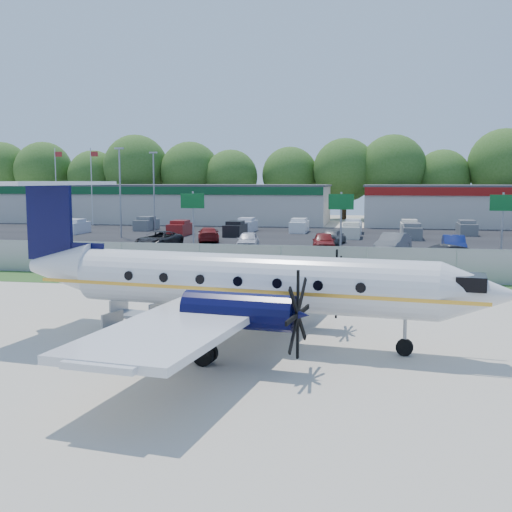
# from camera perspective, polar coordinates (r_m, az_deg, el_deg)

# --- Properties ---
(ground) EXTENTS (170.00, 170.00, 0.00)m
(ground) POSITION_cam_1_polar(r_m,az_deg,el_deg) (24.63, -2.61, -6.94)
(ground) COLOR beige
(ground) RESTS_ON ground
(grass_verge) EXTENTS (170.00, 4.00, 0.02)m
(grass_verge) POSITION_cam_1_polar(r_m,az_deg,el_deg) (36.18, 1.76, -2.51)
(grass_verge) COLOR #2D561E
(grass_verge) RESTS_ON ground
(access_road) EXTENTS (170.00, 8.00, 0.02)m
(access_road) POSITION_cam_1_polar(r_m,az_deg,el_deg) (43.04, 3.21, -1.02)
(access_road) COLOR black
(access_road) RESTS_ON ground
(parking_lot) EXTENTS (170.00, 32.00, 0.02)m
(parking_lot) POSITION_cam_1_polar(r_m,az_deg,el_deg) (63.79, 5.67, 1.49)
(parking_lot) COLOR black
(parking_lot) RESTS_ON ground
(perimeter_fence) EXTENTS (120.00, 0.06, 1.99)m
(perimeter_fence) POSITION_cam_1_polar(r_m,az_deg,el_deg) (38.00, 2.24, -0.55)
(perimeter_fence) COLOR gray
(perimeter_fence) RESTS_ON ground
(building_west) EXTENTS (46.40, 12.40, 5.24)m
(building_west) POSITION_cam_1_polar(r_m,az_deg,el_deg) (90.29, -8.44, 4.65)
(building_west) COLOR beige
(building_west) RESTS_ON ground
(sign_left) EXTENTS (1.80, 0.26, 5.00)m
(sign_left) POSITION_cam_1_polar(r_m,az_deg,el_deg) (48.18, -5.64, 4.08)
(sign_left) COLOR gray
(sign_left) RESTS_ON ground
(sign_mid) EXTENTS (1.80, 0.26, 5.00)m
(sign_mid) POSITION_cam_1_polar(r_m,az_deg,el_deg) (46.31, 7.57, 3.95)
(sign_mid) COLOR gray
(sign_mid) RESTS_ON ground
(sign_right) EXTENTS (1.80, 0.26, 5.00)m
(sign_right) POSITION_cam_1_polar(r_m,az_deg,el_deg) (47.01, 21.10, 3.60)
(sign_right) COLOR gray
(sign_right) RESTS_ON ground
(flagpole_west) EXTENTS (1.06, 0.12, 10.00)m
(flagpole_west) POSITION_cam_1_polar(r_m,az_deg,el_deg) (88.58, -17.32, 6.33)
(flagpole_west) COLOR silver
(flagpole_west) RESTS_ON ground
(flagpole_east) EXTENTS (1.06, 0.12, 10.00)m
(flagpole_east) POSITION_cam_1_polar(r_m,az_deg,el_deg) (86.35, -14.37, 6.42)
(flagpole_east) COLOR silver
(flagpole_east) RESTS_ON ground
(light_pole_nw) EXTENTS (0.90, 0.35, 9.09)m
(light_pole_nw) POSITION_cam_1_polar(r_m,az_deg,el_deg) (66.39, -11.99, 6.09)
(light_pole_nw) COLOR gray
(light_pole_nw) RESTS_ON ground
(light_pole_sw) EXTENTS (0.90, 0.35, 9.09)m
(light_pole_sw) POSITION_cam_1_polar(r_m,az_deg,el_deg) (75.72, -9.07, 6.22)
(light_pole_sw) COLOR gray
(light_pole_sw) RESTS_ON ground
(tree_line) EXTENTS (112.00, 6.00, 14.00)m
(tree_line) POSITION_cam_1_polar(r_m,az_deg,el_deg) (97.61, 7.43, 3.27)
(tree_line) COLOR #2F5719
(tree_line) RESTS_ON ground
(aircraft) EXTENTS (18.87, 18.55, 5.78)m
(aircraft) POSITION_cam_1_polar(r_m,az_deg,el_deg) (22.95, -1.42, -2.26)
(aircraft) COLOR silver
(aircraft) RESTS_ON ground
(baggage_cart_near) EXTENTS (2.20, 1.62, 1.03)m
(baggage_cart_near) POSITION_cam_1_polar(r_m,az_deg,el_deg) (26.31, -10.43, -5.09)
(baggage_cart_near) COLOR gray
(baggage_cart_near) RESTS_ON ground
(baggage_cart_far) EXTENTS (2.19, 1.67, 1.02)m
(baggage_cart_far) POSITION_cam_1_polar(r_m,az_deg,el_deg) (23.71, -10.91, -6.42)
(baggage_cart_far) COLOR gray
(baggage_cart_far) RESTS_ON ground
(cone_starboard_wing) EXTENTS (0.43, 0.43, 0.61)m
(cone_starboard_wing) POSITION_cam_1_polar(r_m,az_deg,el_deg) (35.69, -1.84, -2.18)
(cone_starboard_wing) COLOR orange
(cone_starboard_wing) RESTS_ON ground
(road_car_mid) EXTENTS (5.09, 3.55, 1.59)m
(road_car_mid) POSITION_cam_1_polar(r_m,az_deg,el_deg) (43.88, 16.18, -1.15)
(road_car_mid) COLOR black
(road_car_mid) RESTS_ON ground
(parked_car_a) EXTENTS (3.30, 5.65, 1.48)m
(parked_car_a) POSITION_cam_1_polar(r_m,az_deg,el_deg) (55.80, -8.63, 0.68)
(parked_car_a) COLOR black
(parked_car_a) RESTS_ON ground
(parked_car_b) EXTENTS (2.32, 4.64, 1.52)m
(parked_car_b) POSITION_cam_1_polar(r_m,az_deg,el_deg) (54.26, -0.71, 0.59)
(parked_car_b) COLOR silver
(parked_car_b) RESTS_ON ground
(parked_car_c) EXTENTS (2.26, 4.73, 1.56)m
(parked_car_c) POSITION_cam_1_polar(r_m,az_deg,el_deg) (53.36, 6.03, 0.44)
(parked_car_c) COLOR maroon
(parked_car_c) RESTS_ON ground
(parked_car_d) EXTENTS (3.15, 5.37, 1.67)m
(parked_car_d) POSITION_cam_1_polar(r_m,az_deg,el_deg) (51.99, 12.05, 0.17)
(parked_car_d) COLOR #595B5E
(parked_car_d) RESTS_ON ground
(parked_car_e) EXTENTS (1.72, 4.66, 1.52)m
(parked_car_e) POSITION_cam_1_polar(r_m,az_deg,el_deg) (52.89, 17.15, 0.12)
(parked_car_e) COLOR navy
(parked_car_e) RESTS_ON ground
(parked_car_f) EXTENTS (3.17, 5.15, 1.39)m
(parked_car_f) POSITION_cam_1_polar(r_m,az_deg,el_deg) (61.26, -4.24, 1.27)
(parked_car_f) COLOR maroon
(parked_car_f) RESTS_ON ground
(parked_car_g) EXTENTS (2.42, 4.52, 1.46)m
(parked_car_g) POSITION_cam_1_polar(r_m,az_deg,el_deg) (59.04, 6.86, 1.04)
(parked_car_g) COLOR #595B5E
(parked_car_g) RESTS_ON ground
(far_parking_rows) EXTENTS (56.00, 10.00, 1.60)m
(far_parking_rows) POSITION_cam_1_polar(r_m,az_deg,el_deg) (68.75, 6.04, 1.85)
(far_parking_rows) COLOR gray
(far_parking_rows) RESTS_ON ground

